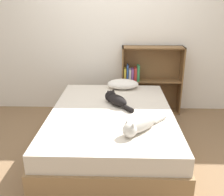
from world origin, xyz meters
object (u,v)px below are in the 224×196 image
at_px(pillow, 123,84).
at_px(bookshelf, 149,79).
at_px(cat_light, 140,125).
at_px(cat_dark, 116,99).
at_px(bed, 112,130).

relative_size(pillow, bookshelf, 0.42).
bearing_deg(bookshelf, cat_light, -98.95).
bearing_deg(bookshelf, pillow, -136.56).
bearing_deg(cat_dark, cat_light, 163.18).
relative_size(bed, cat_dark, 4.49).
xyz_separation_m(bed, bookshelf, (0.57, 1.23, 0.30)).
xyz_separation_m(bed, cat_dark, (0.04, 0.20, 0.33)).
distance_m(bed, cat_dark, 0.39).
distance_m(bed, pillow, 0.90).
relative_size(cat_light, cat_dark, 1.12).
distance_m(pillow, cat_light, 1.35).
height_order(cat_dark, bookshelf, bookshelf).
relative_size(pillow, cat_light, 0.92).
height_order(pillow, cat_dark, cat_dark).
height_order(bed, cat_light, cat_light).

